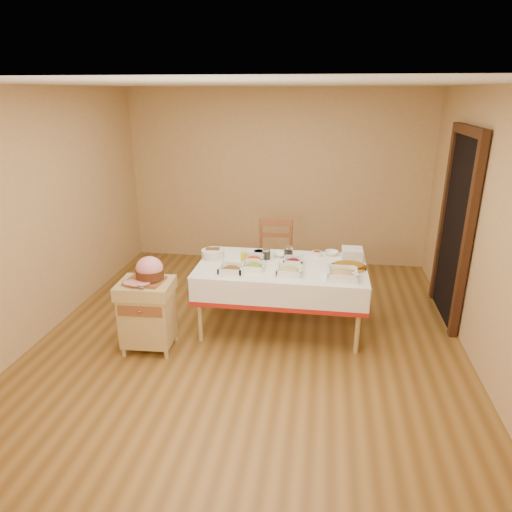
{
  "coord_description": "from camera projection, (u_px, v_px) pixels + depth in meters",
  "views": [
    {
      "loc": [
        0.72,
        -4.3,
        2.54
      ],
      "look_at": [
        0.03,
        0.2,
        0.89
      ],
      "focal_mm": 32.0,
      "sensor_mm": 36.0,
      "label": 1
    }
  ],
  "objects": [
    {
      "name": "preserve_jar_left",
      "position": [
        266.0,
        254.0,
        5.11
      ],
      "size": [
        0.09,
        0.09,
        0.12
      ],
      "color": "silver",
      "rests_on": "dining_table"
    },
    {
      "name": "small_bowl_left",
      "position": [
        219.0,
        251.0,
        5.29
      ],
      "size": [
        0.11,
        0.11,
        0.05
      ],
      "color": "white",
      "rests_on": "dining_table"
    },
    {
      "name": "ham_on_board",
      "position": [
        149.0,
        271.0,
        4.51
      ],
      "size": [
        0.39,
        0.37,
        0.26
      ],
      "color": "brown",
      "rests_on": "butcher_cart"
    },
    {
      "name": "mustard_bottle",
      "position": [
        243.0,
        258.0,
        4.91
      ],
      "size": [
        0.06,
        0.06,
        0.18
      ],
      "color": "yellow",
      "rests_on": "dining_table"
    },
    {
      "name": "dining_chair",
      "position": [
        275.0,
        259.0,
        5.81
      ],
      "size": [
        0.48,
        0.46,
        1.01
      ],
      "color": "brown",
      "rests_on": "ground"
    },
    {
      "name": "small_bowl_mid",
      "position": [
        259.0,
        253.0,
        5.23
      ],
      "size": [
        0.12,
        0.12,
        0.05
      ],
      "color": "navy",
      "rests_on": "dining_table"
    },
    {
      "name": "butcher_cart",
      "position": [
        148.0,
        311.0,
        4.64
      ],
      "size": [
        0.55,
        0.47,
        0.75
      ],
      "color": "tan",
      "rests_on": "ground"
    },
    {
      "name": "bread_basket",
      "position": [
        213.0,
        254.0,
        5.14
      ],
      "size": [
        0.26,
        0.26,
        0.11
      ],
      "color": "white",
      "rests_on": "dining_table"
    },
    {
      "name": "dining_table",
      "position": [
        281.0,
        279.0,
        5.0
      ],
      "size": [
        1.82,
        1.02,
        0.76
      ],
      "color": "tan",
      "rests_on": "ground"
    },
    {
      "name": "room_shell",
      "position": [
        250.0,
        223.0,
        4.52
      ],
      "size": [
        5.0,
        5.0,
        5.0
      ],
      "color": "brown",
      "rests_on": "ground"
    },
    {
      "name": "serving_dish_f",
      "position": [
        293.0,
        261.0,
        4.97
      ],
      "size": [
        0.22,
        0.21,
        0.1
      ],
      "color": "white",
      "rests_on": "dining_table"
    },
    {
      "name": "plate_stack",
      "position": [
        352.0,
        254.0,
        5.1
      ],
      "size": [
        0.23,
        0.23,
        0.12
      ],
      "color": "white",
      "rests_on": "dining_table"
    },
    {
      "name": "serving_dish_c",
      "position": [
        289.0,
        271.0,
        4.7
      ],
      "size": [
        0.26,
        0.26,
        0.11
      ],
      "color": "white",
      "rests_on": "dining_table"
    },
    {
      "name": "brass_platter",
      "position": [
        349.0,
        266.0,
        4.85
      ],
      "size": [
        0.38,
        0.27,
        0.05
      ],
      "color": "#B48633",
      "rests_on": "dining_table"
    },
    {
      "name": "preserve_jar_right",
      "position": [
        288.0,
        253.0,
        5.14
      ],
      "size": [
        0.11,
        0.11,
        0.14
      ],
      "color": "silver",
      "rests_on": "dining_table"
    },
    {
      "name": "serving_dish_b",
      "position": [
        254.0,
        266.0,
        4.83
      ],
      "size": [
        0.23,
        0.23,
        0.09
      ],
      "color": "white",
      "rests_on": "dining_table"
    },
    {
      "name": "bowl_white_imported",
      "position": [
        280.0,
        255.0,
        5.2
      ],
      "size": [
        0.18,
        0.18,
        0.04
      ],
      "primitive_type": "imported",
      "rotation": [
        0.0,
        0.0,
        -0.21
      ],
      "color": "white",
      "rests_on": "dining_table"
    },
    {
      "name": "serving_dish_e",
      "position": [
        254.0,
        259.0,
        5.03
      ],
      "size": [
        0.23,
        0.22,
        0.1
      ],
      "color": "white",
      "rests_on": "dining_table"
    },
    {
      "name": "serving_dish_d",
      "position": [
        342.0,
        274.0,
        4.61
      ],
      "size": [
        0.3,
        0.3,
        0.11
      ],
      "color": "white",
      "rests_on": "dining_table"
    },
    {
      "name": "serving_dish_a",
      "position": [
        231.0,
        269.0,
        4.74
      ],
      "size": [
        0.25,
        0.24,
        0.11
      ],
      "color": "white",
      "rests_on": "dining_table"
    },
    {
      "name": "small_bowl_right",
      "position": [
        317.0,
        253.0,
        5.21
      ],
      "size": [
        0.11,
        0.11,
        0.06
      ],
      "color": "white",
      "rests_on": "dining_table"
    },
    {
      "name": "doorway",
      "position": [
        456.0,
        226.0,
        5.11
      ],
      "size": [
        0.09,
        1.1,
        2.2
      ],
      "color": "black",
      "rests_on": "ground"
    },
    {
      "name": "bowl_small_imported",
      "position": [
        332.0,
        253.0,
        5.24
      ],
      "size": [
        0.2,
        0.2,
        0.05
      ],
      "primitive_type": "imported",
      "rotation": [
        0.0,
        0.0,
        0.36
      ],
      "color": "white",
      "rests_on": "dining_table"
    }
  ]
}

